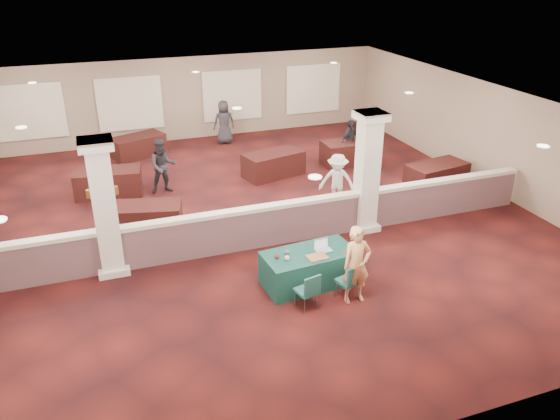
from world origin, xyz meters
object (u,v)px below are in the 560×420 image
object	(u,v)px
woman	(356,265)
far_table_front_center	(273,164)
far_table_back_left	(109,182)
far_table_back_right	(350,152)
conf_chair_side	(309,289)
attendee_c	(350,141)
conf_chair_main	(351,279)
attendee_a	(163,166)
attendee_d	(224,122)
near_table	(309,268)
far_table_front_left	(146,218)
far_table_back_center	(138,146)
far_table_front_right	(436,176)
attendee_b	(337,181)

from	to	relation	value
woman	far_table_front_center	world-z (taller)	woman
far_table_back_left	far_table_back_right	size ratio (longest dim) A/B	0.99
conf_chair_side	attendee_c	xyz separation A→B (m)	(4.79, 7.82, 0.27)
conf_chair_main	attendee_a	bearing A→B (deg)	96.96
far_table_back_right	attendee_d	xyz separation A→B (m)	(-3.59, 3.72, 0.44)
attendee_c	attendee_d	world-z (taller)	attendee_d
conf_chair_side	far_table_front_center	size ratio (longest dim) A/B	0.43
near_table	conf_chair_side	xyz separation A→B (m)	(-0.39, -0.93, 0.11)
far_table_front_left	far_table_back_center	xyz separation A→B (m)	(0.50, 6.18, 0.00)
far_table_front_center	attendee_c	size ratio (longest dim) A/B	1.28
near_table	far_table_front_right	bearing A→B (deg)	28.19
woman	far_table_back_left	size ratio (longest dim) A/B	0.88
far_table_back_center	attendee_d	xyz separation A→B (m)	(3.35, 0.42, 0.46)
far_table_front_right	far_table_back_left	size ratio (longest dim) A/B	0.99
far_table_front_left	attendee_c	distance (m)	8.08
far_table_back_right	near_table	bearing A→B (deg)	-123.05
far_table_back_center	attendee_b	world-z (taller)	attendee_b
woman	attendee_a	distance (m)	7.81
conf_chair_main	far_table_front_left	bearing A→B (deg)	113.59
near_table	attendee_d	size ratio (longest dim) A/B	1.21
far_table_front_left	far_table_front_center	world-z (taller)	far_table_front_center
far_table_back_right	attendee_d	distance (m)	5.18
attendee_a	attendee_b	xyz separation A→B (m)	(4.52, -2.81, -0.05)
far_table_back_left	attendee_c	distance (m)	8.24
conf_chair_main	attendee_a	world-z (taller)	attendee_a
far_table_front_right	near_table	bearing A→B (deg)	-147.24
far_table_back_right	attendee_c	size ratio (longest dim) A/B	1.29
attendee_a	near_table	bearing A→B (deg)	-71.63
attendee_c	far_table_front_right	bearing A→B (deg)	-92.69
attendee_b	attendee_d	xyz separation A→B (m)	(-1.55, 6.92, 0.03)
far_table_back_center	conf_chair_main	bearing A→B (deg)	-73.91
far_table_front_left	far_table_back_right	xyz separation A→B (m)	(7.44, 2.88, 0.03)
woman	attendee_b	bearing A→B (deg)	69.91
attendee_b	attendee_c	distance (m)	3.96
far_table_front_left	attendee_c	xyz separation A→B (m)	(7.47, 3.05, 0.39)
far_table_back_center	conf_chair_side	bearing A→B (deg)	-78.72
far_table_front_left	attendee_b	world-z (taller)	attendee_b
attendee_b	far_table_front_left	bearing A→B (deg)	-152.55
conf_chair_main	far_table_front_right	size ratio (longest dim) A/B	0.44
far_table_front_center	far_table_back_left	size ratio (longest dim) A/B	1.00
far_table_front_right	attendee_b	size ratio (longest dim) A/B	1.19
attendee_a	attendee_d	distance (m)	5.07
near_table	far_table_back_left	world-z (taller)	far_table_back_left
far_table_front_left	far_table_back_left	bearing A→B (deg)	104.69
conf_chair_side	attendee_b	size ratio (longest dim) A/B	0.52
attendee_b	far_table_back_left	bearing A→B (deg)	-176.64
conf_chair_side	attendee_b	distance (m)	5.22
attendee_a	conf_chair_main	bearing A→B (deg)	-69.78
far_table_front_center	far_table_back_center	world-z (taller)	far_table_front_center
near_table	attendee_b	xyz separation A→B (m)	(2.33, 3.51, 0.42)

